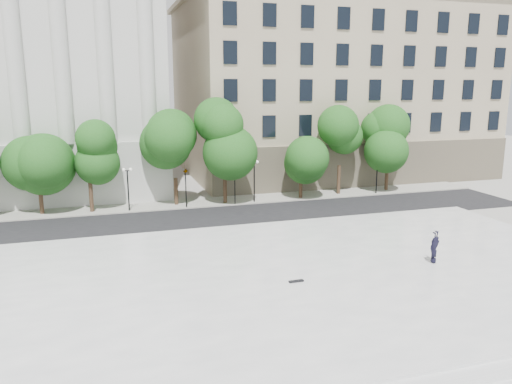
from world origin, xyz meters
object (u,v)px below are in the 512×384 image
traffic_light_east (235,168)px  skateboard (296,281)px  traffic_light_west (185,169)px  person_lying (433,259)px

traffic_light_east → skateboard: size_ratio=4.81×
traffic_light_west → person_lying: 23.67m
traffic_light_west → person_lying: bearing=-59.1°
traffic_light_west → traffic_light_east: traffic_light_west is taller
traffic_light_west → skateboard: traffic_light_west is taller
traffic_light_east → person_lying: (7.39, -20.15, -2.90)m
traffic_light_west → person_lying: traffic_light_west is taller
traffic_light_west → traffic_light_east: (4.67, -0.00, -0.10)m
traffic_light_west → person_lying: size_ratio=2.11×
traffic_light_east → skateboard: bearing=-95.1°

